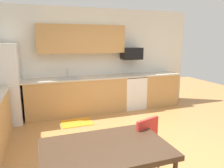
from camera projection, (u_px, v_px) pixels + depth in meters
ground_plane at (132, 153)px, 3.56m from camera, size 12.00×12.00×0.00m
wall_back at (92, 60)px, 5.73m from camera, size 5.80×0.10×2.70m
cabinet_run_back at (77, 97)px, 5.43m from camera, size 2.52×0.60×0.90m
cabinet_run_back_right at (158, 89)px, 6.21m from camera, size 1.03×0.60×0.90m
countertop_back at (95, 77)px, 5.50m from camera, size 4.80×0.64×0.04m
upper_cabinets_back at (82, 39)px, 5.32m from camera, size 2.20×0.34×0.70m
refrigerator at (2, 84)px, 4.71m from camera, size 0.76×0.70×1.81m
oven_range at (132, 92)px, 5.94m from camera, size 0.60×0.60×0.91m
microwave at (132, 54)px, 5.82m from camera, size 0.54×0.36×0.32m
sink_basin at (69, 81)px, 5.28m from camera, size 0.48×0.40×0.14m
sink_faucet at (67, 73)px, 5.41m from camera, size 0.02×0.02×0.24m
dining_table at (106, 151)px, 2.34m from camera, size 1.40×0.90×0.72m
chair_near_table at (153, 146)px, 2.78m from camera, size 0.50×0.50×0.85m
floor_mat at (77, 123)px, 4.87m from camera, size 0.70×0.50×0.01m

